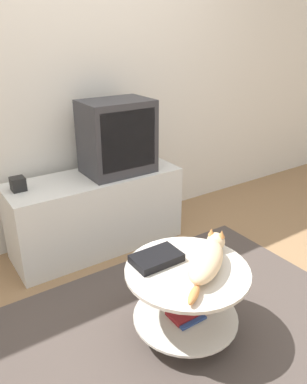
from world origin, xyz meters
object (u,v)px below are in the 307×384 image
tv (117,137)px  cat (208,259)px  speaker (18,184)px  dvd_box (156,258)px

tv → cat: bearing=-96.8°
tv → speaker: tv is taller
dvd_box → cat: cat is taller
dvd_box → speaker: bearing=111.6°
tv → speaker: bearing=175.8°
speaker → cat: speaker is taller
tv → speaker: size_ratio=5.87×
dvd_box → cat: (0.18, -0.19, 0.04)m
tv → cat: 1.21m
dvd_box → cat: 0.26m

